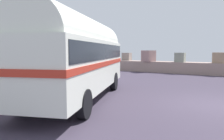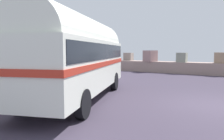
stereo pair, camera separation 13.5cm
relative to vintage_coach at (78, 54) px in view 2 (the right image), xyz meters
name	(u,v)px [view 2 (the right image)]	position (x,y,z in m)	size (l,w,h in m)	color
ground	(216,106)	(5.32, 2.06, -2.04)	(32.00, 26.00, 0.02)	#393141
vintage_coach	(78,54)	(0.00, 0.00, 0.00)	(5.27, 8.88, 3.70)	black
second_coach	(0,53)	(-5.33, -0.42, 0.00)	(4.60, 8.91, 3.70)	black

